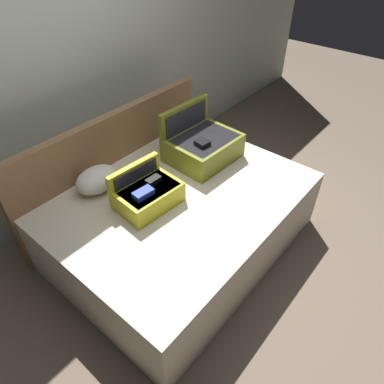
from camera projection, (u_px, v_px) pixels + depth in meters
ground_plane at (218, 266)px, 2.94m from camera, size 12.00×12.00×0.00m
back_wall at (67, 66)px, 2.91m from camera, size 8.00×0.10×2.60m
bed at (182, 221)px, 2.96m from camera, size 2.02×1.51×0.56m
headboard at (116, 164)px, 3.21m from camera, size 2.06×0.08×1.00m
hard_case_large at (202, 145)px, 3.10m from camera, size 0.61×0.53×0.45m
hard_case_medium at (147, 193)px, 2.64m from camera, size 0.49×0.38×0.30m
pillow_near_headboard at (97, 180)px, 2.78m from camera, size 0.36×0.27×0.19m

